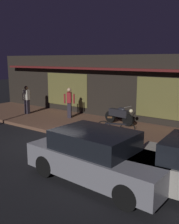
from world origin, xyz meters
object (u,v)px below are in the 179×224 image
object	(u,v)px
person_photographer	(27,99)
parked_car_near	(98,156)
bicycle_parked	(115,128)
motorcycle	(119,115)
person_bystander	(69,102)

from	to	relation	value
person_photographer	parked_car_near	size ratio (longest dim) A/B	0.40
bicycle_parked	parked_car_near	bearing A→B (deg)	-67.18
bicycle_parked	motorcycle	bearing A→B (deg)	115.14
person_photographer	person_bystander	world-z (taller)	same
person_photographer	person_bystander	distance (m)	2.83
parked_car_near	person_photographer	bearing A→B (deg)	151.81
motorcycle	person_bystander	bearing A→B (deg)	-173.61
bicycle_parked	person_photographer	xyz separation A→B (m)	(-6.63, 0.87, 0.52)
bicycle_parked	person_bystander	world-z (taller)	person_bystander
bicycle_parked	person_photographer	bearing A→B (deg)	172.51
person_bystander	parked_car_near	world-z (taller)	person_bystander
bicycle_parked	parked_car_near	xyz separation A→B (m)	(1.46, -3.46, 0.20)
motorcycle	parked_car_near	size ratio (longest dim) A/B	0.41
bicycle_parked	person_bystander	size ratio (longest dim) A/B	0.92
bicycle_parked	person_bystander	bearing A→B (deg)	158.09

